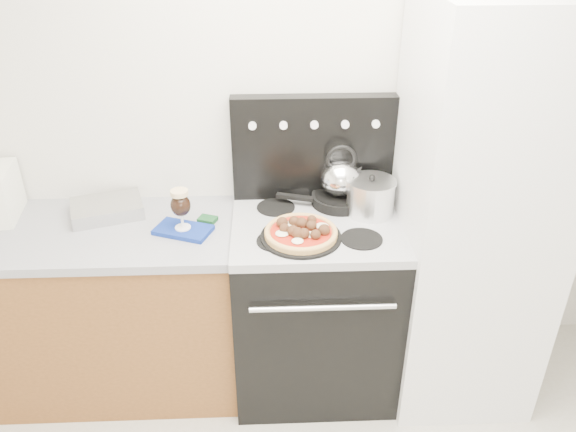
{
  "coord_description": "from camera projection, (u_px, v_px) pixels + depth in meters",
  "views": [
    {
      "loc": [
        -0.14,
        -1.0,
        2.18
      ],
      "look_at": [
        -0.05,
        1.05,
        1.03
      ],
      "focal_mm": 35.0,
      "sensor_mm": 36.0,
      "label": 1
    }
  ],
  "objects": [
    {
      "name": "tea_kettle",
      "position": [
        340.0,
        175.0,
        2.61
      ],
      "size": [
        0.23,
        0.23,
        0.21
      ],
      "primitive_type": null,
      "rotation": [
        0.0,
        0.0,
        -0.22
      ],
      "color": "silver",
      "rests_on": "skillet"
    },
    {
      "name": "beer_glass",
      "position": [
        181.0,
        209.0,
        2.43
      ],
      "size": [
        0.11,
        0.11,
        0.19
      ],
      "primitive_type": null,
      "rotation": [
        0.0,
        0.0,
        -0.22
      ],
      "color": "black",
      "rests_on": "oven_mitt"
    },
    {
      "name": "stock_pot",
      "position": [
        371.0,
        198.0,
        2.57
      ],
      "size": [
        0.25,
        0.25,
        0.16
      ],
      "primitive_type": "cylinder",
      "rotation": [
        0.0,
        0.0,
        0.17
      ],
      "color": "silver",
      "rests_on": "cooktop"
    },
    {
      "name": "countertop",
      "position": [
        71.0,
        233.0,
        2.52
      ],
      "size": [
        1.48,
        0.63,
        0.04
      ],
      "primitive_type": "cube",
      "color": "#91929B",
      "rests_on": "base_cabinet"
    },
    {
      "name": "pizza",
      "position": [
        301.0,
        231.0,
        2.39
      ],
      "size": [
        0.37,
        0.37,
        0.04
      ],
      "primitive_type": null,
      "rotation": [
        0.0,
        0.0,
        -0.22
      ],
      "color": "#F1CF5B",
      "rests_on": "pizza_pan"
    },
    {
      "name": "backguard",
      "position": [
        313.0,
        148.0,
        2.64
      ],
      "size": [
        0.76,
        0.08,
        0.5
      ],
      "primitive_type": "cube",
      "color": "black",
      "rests_on": "cooktop"
    },
    {
      "name": "pizza_pan",
      "position": [
        301.0,
        237.0,
        2.41
      ],
      "size": [
        0.43,
        0.43,
        0.01
      ],
      "primitive_type": "cylinder",
      "rotation": [
        0.0,
        0.0,
        -0.26
      ],
      "color": "black",
      "rests_on": "cooktop"
    },
    {
      "name": "fridge",
      "position": [
        473.0,
        217.0,
        2.51
      ],
      "size": [
        0.64,
        0.68,
        1.9
      ],
      "primitive_type": "cube",
      "color": "silver",
      "rests_on": "ground"
    },
    {
      "name": "cooktop",
      "position": [
        317.0,
        227.0,
        2.53
      ],
      "size": [
        0.76,
        0.65,
        0.04
      ],
      "primitive_type": "cube",
      "color": "#ADADB2",
      "rests_on": "stove_body"
    },
    {
      "name": "base_cabinet",
      "position": [
        89.0,
        312.0,
        2.74
      ],
      "size": [
        1.45,
        0.6,
        0.86
      ],
      "primitive_type": "cube",
      "color": "brown",
      "rests_on": "ground"
    },
    {
      "name": "skillet",
      "position": [
        339.0,
        199.0,
        2.67
      ],
      "size": [
        0.33,
        0.33,
        0.05
      ],
      "primitive_type": "cylinder",
      "rotation": [
        0.0,
        0.0,
        -0.31
      ],
      "color": "black",
      "rests_on": "cooktop"
    },
    {
      "name": "oven_mitt",
      "position": [
        183.0,
        230.0,
        2.48
      ],
      "size": [
        0.28,
        0.22,
        0.02
      ],
      "primitive_type": "cube",
      "rotation": [
        0.0,
        0.0,
        -0.37
      ],
      "color": "navy",
      "rests_on": "countertop"
    },
    {
      "name": "stove_body",
      "position": [
        314.0,
        307.0,
        2.76
      ],
      "size": [
        0.76,
        0.65,
        0.88
      ],
      "primitive_type": "cube",
      "color": "black",
      "rests_on": "ground"
    },
    {
      "name": "foil_sheet",
      "position": [
        107.0,
        208.0,
        2.61
      ],
      "size": [
        0.37,
        0.32,
        0.06
      ],
      "primitive_type": "cube",
      "rotation": [
        0.0,
        0.0,
        0.31
      ],
      "color": "silver",
      "rests_on": "countertop"
    },
    {
      "name": "room_shell",
      "position": [
        318.0,
        278.0,
        1.59
      ],
      "size": [
        3.52,
        3.01,
        2.52
      ],
      "color": "beige",
      "rests_on": "ground"
    }
  ]
}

